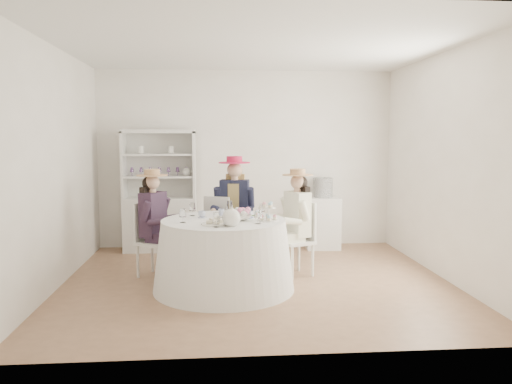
{
  "coord_description": "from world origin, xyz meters",
  "views": [
    {
      "loc": [
        -0.47,
        -5.69,
        1.69
      ],
      "look_at": [
        0.0,
        0.1,
        1.05
      ],
      "focal_mm": 35.0,
      "sensor_mm": 36.0,
      "label": 1
    }
  ],
  "objects": [
    {
      "name": "wall_front",
      "position": [
        0.0,
        -2.0,
        1.35
      ],
      "size": [
        4.5,
        0.0,
        4.5
      ],
      "primitive_type": "plane",
      "rotation": [
        -1.57,
        0.0,
        0.0
      ],
      "color": "silver",
      "rests_on": "ground"
    },
    {
      "name": "guest_mid",
      "position": [
        -0.23,
        0.75,
        0.82
      ],
      "size": [
        0.54,
        0.57,
        1.44
      ],
      "rotation": [
        0.0,
        0.0,
        -0.18
      ],
      "color": "silver",
      "rests_on": "ground"
    },
    {
      "name": "guest_right",
      "position": [
        0.5,
        0.24,
        0.74
      ],
      "size": [
        0.55,
        0.5,
        1.31
      ],
      "rotation": [
        0.0,
        0.0,
        -1.14
      ],
      "color": "silver",
      "rests_on": "ground"
    },
    {
      "name": "table_teapot",
      "position": [
        -0.31,
        -0.66,
        0.87
      ],
      "size": [
        0.27,
        0.19,
        0.2
      ],
      "rotation": [
        0.0,
        0.0,
        -0.31
      ],
      "color": "white",
      "rests_on": "tea_table"
    },
    {
      "name": "ceiling",
      "position": [
        0.0,
        0.0,
        2.7
      ],
      "size": [
        4.5,
        4.5,
        0.0
      ],
      "primitive_type": "plane",
      "rotation": [
        3.14,
        0.0,
        0.0
      ],
      "color": "white",
      "rests_on": "wall_back"
    },
    {
      "name": "wall_right",
      "position": [
        2.25,
        0.0,
        1.35
      ],
      "size": [
        0.0,
        4.5,
        4.5
      ],
      "primitive_type": "plane",
      "rotation": [
        1.57,
        0.0,
        -1.57
      ],
      "color": "silver",
      "rests_on": "ground"
    },
    {
      "name": "stemware_set",
      "position": [
        -0.39,
        -0.25,
        0.86
      ],
      "size": [
        0.95,
        0.99,
        0.15
      ],
      "color": "white",
      "rests_on": "tea_table"
    },
    {
      "name": "teacup_b",
      "position": [
        -0.41,
        0.03,
        0.82
      ],
      "size": [
        0.07,
        0.07,
        0.07
      ],
      "primitive_type": "imported",
      "rotation": [
        0.0,
        0.0,
        0.03
      ],
      "color": "white",
      "rests_on": "tea_table"
    },
    {
      "name": "wall_left",
      "position": [
        -2.25,
        0.0,
        1.35
      ],
      "size": [
        0.0,
        4.5,
        4.5
      ],
      "primitive_type": "plane",
      "rotation": [
        1.57,
        0.0,
        1.57
      ],
      "color": "silver",
      "rests_on": "ground"
    },
    {
      "name": "teacup_a",
      "position": [
        -0.63,
        -0.11,
        0.82
      ],
      "size": [
        0.09,
        0.09,
        0.07
      ],
      "primitive_type": "imported",
      "rotation": [
        0.0,
        0.0,
        0.05
      ],
      "color": "white",
      "rests_on": "tea_table"
    },
    {
      "name": "side_table",
      "position": [
        1.16,
        1.75,
        0.39
      ],
      "size": [
        0.53,
        0.53,
        0.78
      ],
      "primitive_type": "cube",
      "rotation": [
        0.0,
        0.0,
        -0.06
      ],
      "color": "silver",
      "rests_on": "ground"
    },
    {
      "name": "ground",
      "position": [
        0.0,
        0.0,
        0.0
      ],
      "size": [
        4.5,
        4.5,
        0.0
      ],
      "primitive_type": "plane",
      "color": "brown",
      "rests_on": "ground"
    },
    {
      "name": "tea_table",
      "position": [
        -0.39,
        -0.25,
        0.39
      ],
      "size": [
        1.57,
        1.57,
        0.79
      ],
      "rotation": [
        0.0,
        0.0,
        0.06
      ],
      "color": "white",
      "rests_on": "ground"
    },
    {
      "name": "spare_chair",
      "position": [
        -0.42,
        0.8,
        0.5
      ],
      "size": [
        0.51,
        0.51,
        0.93
      ],
      "rotation": [
        0.0,
        0.0,
        2.68
      ],
      "color": "silver",
      "rests_on": "ground"
    },
    {
      "name": "hutch",
      "position": [
        -1.3,
        1.76,
        0.64
      ],
      "size": [
        1.23,
        0.82,
        1.8
      ],
      "rotation": [
        0.0,
        0.0,
        -0.44
      ],
      "color": "silver",
      "rests_on": "ground"
    },
    {
      "name": "hatbox",
      "position": [
        1.16,
        1.75,
        0.93
      ],
      "size": [
        0.34,
        0.34,
        0.3
      ],
      "primitive_type": "cylinder",
      "rotation": [
        0.0,
        0.0,
        0.18
      ],
      "color": "black",
      "rests_on": "side_table"
    },
    {
      "name": "wall_back",
      "position": [
        0.0,
        2.0,
        1.35
      ],
      "size": [
        4.5,
        0.0,
        4.5
      ],
      "primitive_type": "plane",
      "rotation": [
        1.57,
        0.0,
        0.0
      ],
      "color": "silver",
      "rests_on": "ground"
    },
    {
      "name": "flower_arrangement",
      "position": [
        -0.17,
        -0.28,
        0.87
      ],
      "size": [
        0.17,
        0.17,
        0.06
      ],
      "rotation": [
        0.0,
        0.0,
        -0.04
      ],
      "color": "pink",
      "rests_on": "tea_table"
    },
    {
      "name": "sandwich_plate",
      "position": [
        -0.49,
        -0.56,
        0.8
      ],
      "size": [
        0.28,
        0.28,
        0.06
      ],
      "rotation": [
        0.0,
        0.0,
        -0.28
      ],
      "color": "white",
      "rests_on": "tea_table"
    },
    {
      "name": "teacup_c",
      "position": [
        -0.1,
        -0.18,
        0.82
      ],
      "size": [
        0.11,
        0.11,
        0.07
      ],
      "primitive_type": "imported",
      "rotation": [
        0.0,
        0.0,
        0.21
      ],
      "color": "white",
      "rests_on": "tea_table"
    },
    {
      "name": "cupcake_stand",
      "position": [
        0.1,
        -0.37,
        0.86
      ],
      "size": [
        0.21,
        0.21,
        0.2
      ],
      "rotation": [
        0.0,
        0.0,
        0.1
      ],
      "color": "white",
      "rests_on": "tea_table"
    },
    {
      "name": "guest_left",
      "position": [
        -1.21,
        0.34,
        0.74
      ],
      "size": [
        0.56,
        0.51,
        1.31
      ],
      "rotation": [
        0.0,
        0.0,
        1.08
      ],
      "color": "silver",
      "rests_on": "ground"
    },
    {
      "name": "flower_bowl",
      "position": [
        -0.19,
        -0.32,
        0.81
      ],
      "size": [
        0.23,
        0.23,
        0.05
      ],
      "primitive_type": "imported",
      "rotation": [
        0.0,
        0.0,
        -0.08
      ],
      "color": "white",
      "rests_on": "tea_table"
    }
  ]
}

